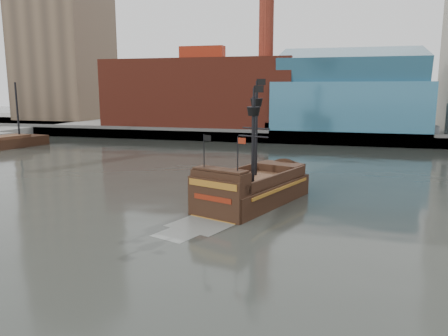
% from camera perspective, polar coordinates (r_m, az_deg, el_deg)
% --- Properties ---
extents(ground, '(400.00, 400.00, 0.00)m').
position_cam_1_polar(ground, '(27.30, -6.18, -12.84)').
color(ground, '#242722').
rests_on(ground, ground).
extents(promenade_far, '(220.00, 60.00, 2.00)m').
position_cam_1_polar(promenade_far, '(116.07, 10.81, 5.35)').
color(promenade_far, slate).
rests_on(promenade_far, ground).
extents(seawall, '(220.00, 1.00, 2.60)m').
position_cam_1_polar(seawall, '(86.81, 9.18, 3.97)').
color(seawall, '#4C4C49').
rests_on(seawall, ground).
extents(skyline, '(149.00, 45.00, 62.00)m').
position_cam_1_polar(skyline, '(108.81, 13.76, 17.35)').
color(skyline, brown).
rests_on(skyline, promenade_far).
extents(pirate_ship, '(10.21, 17.37, 12.48)m').
position_cam_1_polar(pirate_ship, '(41.26, 3.77, -3.13)').
color(pirate_ship, black).
rests_on(pirate_ship, ground).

